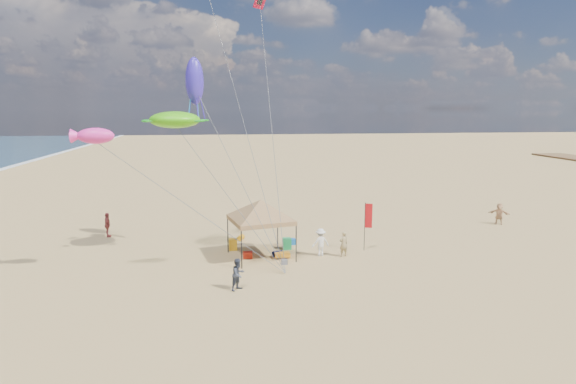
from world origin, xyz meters
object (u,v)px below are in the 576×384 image
at_px(canopy_tent, 261,202).
at_px(feather_flag, 368,219).
at_px(person_far_a, 107,225).
at_px(person_near_b, 238,274).
at_px(person_near_c, 320,242).
at_px(cooler_blue, 291,242).
at_px(cooler_red, 248,255).
at_px(beach_cart, 282,255).
at_px(chair_yellow, 233,244).
at_px(person_far_c, 499,214).
at_px(chair_green, 287,244).
at_px(person_near_a, 343,244).

xyz_separation_m(canopy_tent, feather_flag, (6.62, 0.42, -1.31)).
xyz_separation_m(canopy_tent, person_far_a, (-10.01, 6.03, -2.49)).
relative_size(person_near_b, person_near_c, 0.95).
height_order(cooler_blue, person_near_c, person_near_c).
xyz_separation_m(canopy_tent, cooler_red, (-0.80, -0.11, -3.15)).
height_order(feather_flag, beach_cart, feather_flag).
distance_m(canopy_tent, chair_yellow, 3.80).
xyz_separation_m(person_far_a, person_far_c, (28.65, -0.41, -0.02)).
distance_m(cooler_blue, person_far_c, 16.80).
bearing_deg(cooler_red, beach_cart, -6.34).
relative_size(person_near_b, person_far_c, 0.95).
relative_size(person_far_a, person_far_c, 1.03).
relative_size(canopy_tent, cooler_red, 11.77).
distance_m(cooler_red, chair_yellow, 2.01).
bearing_deg(beach_cart, chair_yellow, 143.94).
distance_m(cooler_blue, person_far_a, 12.72).
height_order(person_near_c, person_far_c, person_near_c).
relative_size(beach_cart, person_far_a, 0.53).
bearing_deg(person_far_c, canopy_tent, -126.35).
height_order(canopy_tent, chair_green, canopy_tent).
distance_m(person_near_a, person_near_b, 7.82).
bearing_deg(person_near_c, chair_green, -54.57).
height_order(chair_yellow, person_far_a, person_far_a).
height_order(feather_flag, person_far_c, feather_flag).
xyz_separation_m(cooler_blue, beach_cart, (-0.94, -2.74, 0.01)).
bearing_deg(person_far_c, person_near_a, -118.91).
bearing_deg(feather_flag, person_far_c, 23.41).
height_order(canopy_tent, beach_cart, canopy_tent).
distance_m(canopy_tent, person_near_a, 5.53).
xyz_separation_m(chair_yellow, person_far_c, (20.24, 3.89, 0.47)).
xyz_separation_m(feather_flag, beach_cart, (-5.39, -0.75, -1.82)).
xyz_separation_m(chair_yellow, person_far_a, (-8.41, 4.30, 0.50)).
relative_size(chair_yellow, person_near_b, 0.45).
xyz_separation_m(person_near_a, person_near_b, (-6.41, -4.48, 0.01)).
xyz_separation_m(person_near_b, person_near_c, (5.08, 4.83, 0.05)).
distance_m(cooler_red, person_far_c, 20.28).
relative_size(cooler_red, person_near_a, 0.35).
distance_m(cooler_red, beach_cart, 2.04).
distance_m(person_near_a, person_far_c, 15.11).
distance_m(chair_yellow, person_near_b, 6.80).
height_order(chair_green, beach_cart, chair_green).
relative_size(feather_flag, person_near_b, 1.93).
distance_m(feather_flag, chair_yellow, 8.49).
bearing_deg(person_far_a, chair_green, -119.46).
distance_m(beach_cart, person_near_b, 5.51).
relative_size(feather_flag, person_far_a, 1.79).
bearing_deg(cooler_blue, chair_green, -112.47).
relative_size(canopy_tent, person_near_a, 4.10).
distance_m(feather_flag, beach_cart, 5.74).
height_order(chair_green, person_far_a, person_far_a).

